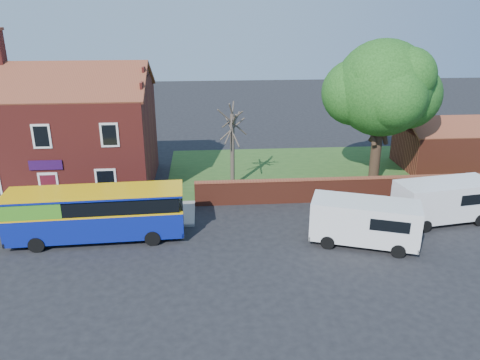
{
  "coord_description": "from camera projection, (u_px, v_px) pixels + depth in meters",
  "views": [
    {
      "loc": [
        2.7,
        -20.43,
        11.9
      ],
      "look_at": [
        4.71,
        5.0,
        2.39
      ],
      "focal_mm": 35.0,
      "sensor_mm": 36.0,
      "label": 1
    }
  ],
  "objects": [
    {
      "name": "van_far",
      "position": [
        444.0,
        200.0,
        27.09
      ],
      "size": [
        5.86,
        3.07,
        2.45
      ],
      "rotation": [
        0.0,
        0.0,
        0.16
      ],
      "color": "white",
      "rests_on": "ground"
    },
    {
      "name": "large_tree",
      "position": [
        382.0,
        91.0,
        31.55
      ],
      "size": [
        8.18,
        6.47,
        9.98
      ],
      "color": "black",
      "rests_on": "ground"
    },
    {
      "name": "kerb",
      "position": [
        34.0,
        231.0,
        26.23
      ],
      "size": [
        18.0,
        0.15,
        0.14
      ],
      "primitive_type": "cube",
      "color": "slate",
      "rests_on": "ground"
    },
    {
      "name": "grass_strip",
      "position": [
        339.0,
        170.0,
        36.14
      ],
      "size": [
        26.0,
        12.0,
        0.04
      ],
      "primitive_type": "cube",
      "color": "#426B28",
      "rests_on": "ground"
    },
    {
      "name": "bus",
      "position": [
        91.0,
        212.0,
        24.88
      ],
      "size": [
        9.32,
        2.73,
        2.82
      ],
      "rotation": [
        0.0,
        0.0,
        0.04
      ],
      "color": "navy",
      "rests_on": "ground"
    },
    {
      "name": "outbuilding",
      "position": [
        454.0,
        147.0,
        36.25
      ],
      "size": [
        8.2,
        5.06,
        4.17
      ],
      "color": "maroon",
      "rests_on": "ground"
    },
    {
      "name": "ground",
      "position": [
        153.0,
        263.0,
        23.04
      ],
      "size": [
        120.0,
        120.0,
        0.0
      ],
      "primitive_type": "plane",
      "color": "black",
      "rests_on": "ground"
    },
    {
      "name": "shop_building",
      "position": [
        62.0,
        138.0,
        32.07
      ],
      "size": [
        12.3,
        8.13,
        10.5
      ],
      "color": "maroon",
      "rests_on": "ground"
    },
    {
      "name": "bare_tree",
      "position": [
        232.0,
        147.0,
        31.84
      ],
      "size": [
        2.12,
        2.52,
        5.64
      ],
      "color": "#4C4238",
      "rests_on": "ground"
    },
    {
      "name": "van_near",
      "position": [
        365.0,
        221.0,
        24.48
      ],
      "size": [
        5.92,
        3.93,
        2.42
      ],
      "rotation": [
        0.0,
        0.0,
        -0.34
      ],
      "color": "white",
      "rests_on": "ground"
    },
    {
      "name": "boundary_wall",
      "position": [
        365.0,
        189.0,
        30.26
      ],
      "size": [
        22.0,
        0.38,
        1.6
      ],
      "color": "maroon",
      "rests_on": "ground"
    },
    {
      "name": "pavement",
      "position": [
        44.0,
        218.0,
        27.87
      ],
      "size": [
        18.0,
        3.5,
        0.12
      ],
      "primitive_type": "cube",
      "color": "gray",
      "rests_on": "ground"
    }
  ]
}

